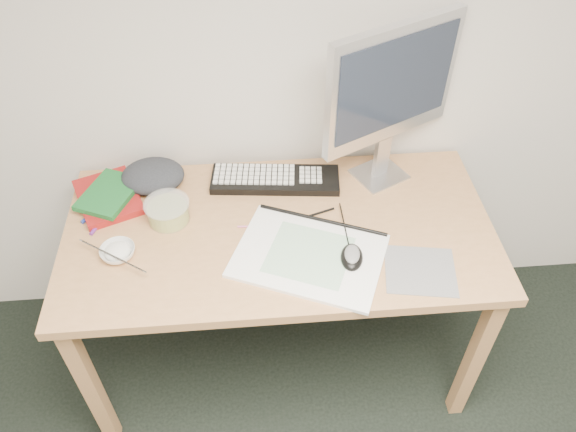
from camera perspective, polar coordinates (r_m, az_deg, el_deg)
name	(u,v)px	position (r m, az deg, el deg)	size (l,w,h in m)	color
desk	(279,245)	(1.89, -0.88, -2.97)	(1.40, 0.70, 0.75)	tan
mousepad	(420,271)	(1.76, 13.29, -5.42)	(0.21, 0.19, 0.00)	gray
sketchpad	(309,256)	(1.74, 2.14, -4.06)	(0.45, 0.32, 0.01)	white
keyboard	(275,180)	(1.99, -1.31, 3.72)	(0.45, 0.14, 0.03)	black
monitor	(392,88)	(1.84, 10.50, 12.63)	(0.45, 0.25, 0.57)	silver
mouse	(352,255)	(1.72, 6.53, -3.91)	(0.07, 0.11, 0.04)	black
rice_bowl	(118,252)	(1.81, -16.89, -3.55)	(0.11, 0.11, 0.03)	white
chopsticks	(112,256)	(1.78, -17.42, -3.87)	(0.02, 0.02, 0.25)	#B1B1B4
fruit_tub	(168,211)	(1.88, -12.11, 0.46)	(0.15, 0.15, 0.07)	#D6D14B
book_red	(108,197)	(2.02, -17.80, 1.84)	(0.19, 0.25, 0.03)	maroon
book_green	(109,194)	(1.99, -17.70, 2.18)	(0.15, 0.21, 0.02)	#175F27
cloth_lump	(153,176)	(2.02, -13.56, 3.97)	(0.18, 0.15, 0.08)	#25262C
pencil_pink	(263,226)	(1.83, -2.51, -1.05)	(0.01, 0.01, 0.17)	#D3699C
pencil_tan	(291,213)	(1.88, 0.26, 0.34)	(0.01, 0.01, 0.18)	tan
pencil_black	(308,217)	(1.86, 2.00, -0.06)	(0.01, 0.01, 0.20)	black
marker_blue	(97,210)	(1.99, -18.79, 0.59)	(0.01, 0.01, 0.14)	#1C3498
marker_orange	(121,206)	(1.98, -16.64, 0.93)	(0.01, 0.01, 0.14)	orange
marker_purple	(102,220)	(1.95, -18.41, -0.43)	(0.01, 0.01, 0.13)	#612588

